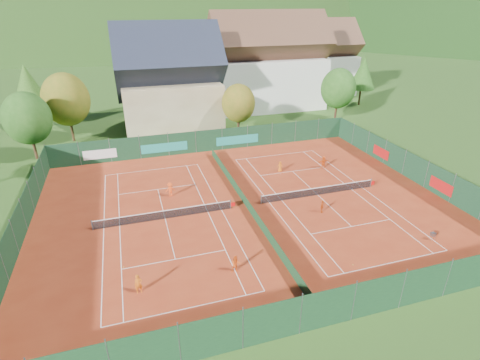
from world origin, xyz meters
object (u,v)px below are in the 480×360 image
at_px(hotel_block_b, 315,62).
at_px(player_right_far_b, 323,162).
at_px(player_left_mid, 236,264).
at_px(chalet, 170,84).
at_px(player_left_far, 170,189).
at_px(player_right_far_a, 280,167).
at_px(player_left_near, 138,284).
at_px(hotel_block_a, 268,67).
at_px(ball_hopper, 433,234).
at_px(player_right_near, 322,207).

bearing_deg(hotel_block_b, player_right_far_b, -115.52).
bearing_deg(player_left_mid, chalet, 96.24).
xyz_separation_m(player_left_mid, player_left_far, (-3.02, 13.70, 0.06)).
relative_size(player_left_mid, player_right_far_a, 1.10).
bearing_deg(player_left_mid, player_left_far, 109.90).
relative_size(chalet, player_left_mid, 11.33).
xyz_separation_m(player_left_near, player_left_far, (4.08, 13.84, 0.02)).
distance_m(hotel_block_a, hotel_block_b, 16.14).
height_order(ball_hopper, player_left_near, player_left_near).
height_order(hotel_block_a, player_right_far_b, hotel_block_a).
bearing_deg(ball_hopper, hotel_block_a, 86.80).
bearing_deg(chalet, player_left_far, -98.60).
xyz_separation_m(player_left_far, player_right_far_a, (13.39, 2.37, -0.13)).
distance_m(hotel_block_a, player_left_far, 39.52).
xyz_separation_m(hotel_block_b, player_right_far_b, (-18.01, -37.74, -5.85)).
distance_m(player_left_far, player_right_near, 15.56).
bearing_deg(player_right_near, player_left_far, 103.19).
height_order(hotel_block_a, player_left_far, hotel_block_a).
height_order(player_left_near, player_right_far_a, player_left_near).
height_order(player_left_mid, player_left_far, player_left_far).
xyz_separation_m(player_left_near, player_right_near, (17.56, 6.07, -0.10)).
relative_size(player_left_near, player_right_near, 1.15).
relative_size(player_right_far_a, player_right_far_b, 0.85).
relative_size(ball_hopper, player_right_far_a, 0.61).
height_order(player_left_mid, player_right_far_b, player_right_far_b).
height_order(ball_hopper, player_right_far_a, player_right_far_a).
relative_size(hotel_block_a, ball_hopper, 27.00).
xyz_separation_m(hotel_block_a, player_left_mid, (-19.85, -45.25, -6.67)).
bearing_deg(player_left_far, player_right_far_b, 179.04).
bearing_deg(hotel_block_a, player_right_near, -103.43).
height_order(chalet, player_right_far_b, chalet).
distance_m(player_left_far, player_right_far_a, 13.60).
xyz_separation_m(hotel_block_a, player_right_far_a, (-9.48, -29.18, -6.73)).
bearing_deg(hotel_block_b, chalet, -157.01).
bearing_deg(player_left_near, hotel_block_a, 57.07).
distance_m(chalet, player_right_far_a, 25.76).
height_order(hotel_block_a, player_left_mid, hotel_block_a).
xyz_separation_m(ball_hopper, player_left_near, (-24.36, 0.87, 0.20)).
bearing_deg(player_right_near, hotel_block_a, 29.71).
bearing_deg(player_left_near, ball_hopper, -4.27).
distance_m(ball_hopper, player_left_far, 25.05).
relative_size(player_left_near, player_left_far, 0.97).
distance_m(player_left_near, player_left_far, 14.43).
height_order(player_left_near, player_left_mid, player_left_near).
distance_m(player_left_mid, player_right_near, 12.03).
bearing_deg(hotel_block_b, player_left_mid, -122.44).
height_order(player_left_near, player_right_far_b, player_right_far_b).
relative_size(player_left_near, player_right_far_a, 1.16).
xyz_separation_m(chalet, player_right_near, (9.61, -33.32, -5.97)).
bearing_deg(player_right_far_b, chalet, -63.68).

